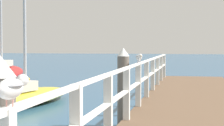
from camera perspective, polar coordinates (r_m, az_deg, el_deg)
pier_deck at (r=9.17m, az=11.52°, el=-8.03°), size 2.61×18.04×0.51m
pier_railing at (r=9.13m, az=3.85°, el=-2.43°), size 0.12×16.56×1.02m
dock_piling_far at (r=9.34m, az=1.65°, el=-3.48°), size 0.29×0.29×1.88m
seagull_foreground at (r=2.83m, az=-14.53°, el=-3.45°), size 0.19×0.48×0.21m
seagull_background at (r=9.21m, az=3.98°, el=0.86°), size 0.24×0.47×0.21m
boat_3 at (r=21.17m, az=-15.97°, el=-1.35°), size 4.06×7.52×9.73m
boat_5 at (r=12.85m, az=-13.34°, el=-4.64°), size 2.73×5.22×5.87m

